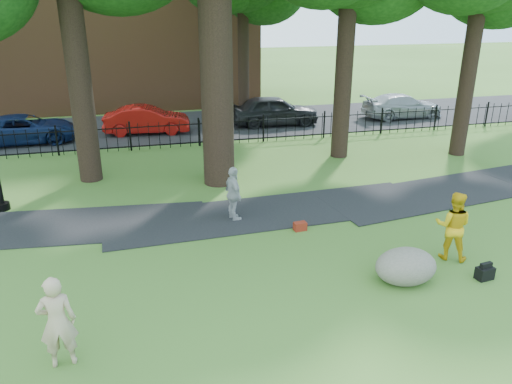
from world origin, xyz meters
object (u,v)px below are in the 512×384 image
object	(u,v)px
man	(453,226)
boulder	(406,264)
woman	(57,322)
red_sedan	(147,120)

from	to	relation	value
man	boulder	xyz separation A→B (m)	(-1.66, -0.72, -0.47)
woman	red_sedan	size ratio (longest dim) A/B	0.43
red_sedan	woman	bearing A→B (deg)	177.76
woman	boulder	world-z (taller)	woman
boulder	red_sedan	bearing A→B (deg)	108.14
woman	boulder	distance (m)	7.56
man	boulder	size ratio (longest dim) A/B	1.22
woman	boulder	xyz separation A→B (m)	(7.47, 1.06, -0.47)
man	boulder	bearing A→B (deg)	59.26
boulder	red_sedan	xyz separation A→B (m)	(-5.13, 15.65, 0.25)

